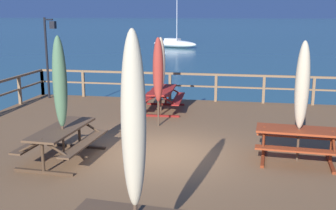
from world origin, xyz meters
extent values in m
plane|color=#2D5B6B|center=(0.00, 0.00, 0.00)|extent=(600.00, 600.00, 0.00)
cube|color=brown|center=(0.00, 0.00, 0.44)|extent=(12.95, 12.99, 0.88)
cube|color=brown|center=(0.00, 6.34, 1.93)|extent=(12.65, 0.09, 0.08)
cube|color=brown|center=(0.00, 6.34, 1.46)|extent=(12.65, 0.07, 0.06)
cube|color=brown|center=(-6.32, 6.34, 1.40)|extent=(0.10, 0.10, 1.05)
cube|color=brown|center=(-4.52, 6.34, 1.40)|extent=(0.10, 0.10, 1.05)
cube|color=brown|center=(-2.71, 6.34, 1.40)|extent=(0.10, 0.10, 1.05)
cube|color=brown|center=(-0.90, 6.34, 1.40)|extent=(0.10, 0.10, 1.05)
cube|color=brown|center=(0.90, 6.34, 1.40)|extent=(0.10, 0.10, 1.05)
cube|color=brown|center=(2.71, 6.34, 1.40)|extent=(0.10, 0.10, 1.05)
cube|color=brown|center=(4.52, 6.34, 1.40)|extent=(0.10, 0.10, 1.05)
cube|color=brown|center=(-6.32, 4.53, 1.40)|extent=(0.10, 0.10, 1.05)
cube|color=brown|center=(-6.32, 6.34, 1.40)|extent=(0.10, 0.10, 1.05)
cube|color=maroon|center=(-0.84, 4.47, 1.62)|extent=(0.88, 2.19, 0.05)
cube|color=maroon|center=(-0.29, 4.50, 1.32)|extent=(0.40, 2.17, 0.04)
cube|color=maroon|center=(-1.40, 4.44, 1.32)|extent=(0.40, 2.17, 0.04)
cube|color=maroon|center=(-0.80, 3.57, 0.91)|extent=(1.40, 0.16, 0.06)
cylinder|color=maroon|center=(-0.80, 3.57, 1.25)|extent=(0.07, 0.07, 0.74)
cylinder|color=maroon|center=(-0.52, 3.59, 1.47)|extent=(0.63, 0.09, 0.37)
cylinder|color=maroon|center=(-1.08, 3.56, 1.47)|extent=(0.63, 0.09, 0.37)
cube|color=maroon|center=(-0.89, 5.36, 0.91)|extent=(1.40, 0.16, 0.06)
cylinder|color=maroon|center=(-0.89, 5.36, 1.25)|extent=(0.07, 0.07, 0.74)
cylinder|color=maroon|center=(-0.61, 5.38, 1.47)|extent=(0.63, 0.09, 0.37)
cylinder|color=maroon|center=(-1.17, 5.35, 1.47)|extent=(0.63, 0.09, 0.37)
cube|color=brown|center=(-2.18, -0.84, 1.62)|extent=(0.87, 2.20, 0.05)
cube|color=brown|center=(-1.62, -0.87, 1.32)|extent=(0.39, 2.18, 0.04)
cube|color=brown|center=(-2.74, -0.81, 1.32)|extent=(0.39, 2.18, 0.04)
cube|color=#432F1F|center=(-2.23, -1.74, 0.91)|extent=(1.40, 0.15, 0.06)
cylinder|color=#432F1F|center=(-2.23, -1.74, 1.25)|extent=(0.07, 0.07, 0.74)
cylinder|color=#432F1F|center=(-1.95, -1.76, 1.47)|extent=(0.63, 0.09, 0.37)
cylinder|color=#432F1F|center=(-2.51, -1.73, 1.47)|extent=(0.63, 0.09, 0.37)
cube|color=#432F1F|center=(-2.13, 0.06, 0.91)|extent=(1.40, 0.15, 0.06)
cylinder|color=#432F1F|center=(-2.13, 0.06, 1.25)|extent=(0.07, 0.07, 0.74)
cylinder|color=#432F1F|center=(-1.85, 0.05, 1.47)|extent=(0.63, 0.09, 0.37)
cylinder|color=#432F1F|center=(-2.41, 0.07, 1.47)|extent=(0.63, 0.09, 0.37)
cube|color=#993819|center=(3.21, 0.05, 1.62)|extent=(1.91, 0.88, 0.05)
cube|color=#993819|center=(3.18, -0.51, 1.32)|extent=(1.88, 0.40, 0.04)
cube|color=#993819|center=(3.25, 0.61, 1.32)|extent=(1.88, 0.40, 0.04)
cube|color=maroon|center=(2.46, 0.10, 0.91)|extent=(0.17, 1.40, 0.06)
cylinder|color=maroon|center=(2.46, 0.10, 1.25)|extent=(0.07, 0.07, 0.74)
cylinder|color=maroon|center=(2.44, -0.18, 1.47)|extent=(0.10, 0.63, 0.37)
cylinder|color=maroon|center=(2.48, 0.38, 1.47)|extent=(0.10, 0.63, 0.37)
cube|color=maroon|center=(3.96, 0.00, 0.91)|extent=(0.17, 1.40, 0.06)
cylinder|color=maroon|center=(3.96, 0.00, 1.25)|extent=(0.07, 0.07, 0.74)
cylinder|color=maroon|center=(3.95, -0.28, 1.47)|extent=(0.10, 0.63, 0.37)
cylinder|color=maroon|center=(3.98, 0.28, 1.47)|extent=(0.10, 0.63, 0.37)
cylinder|color=#4C3828|center=(-0.89, 4.44, 2.09)|extent=(0.06, 0.06, 2.43)
ellipsoid|color=tan|center=(-0.89, 4.44, 2.53)|extent=(0.32, 0.32, 1.85)
cylinder|color=#71614F|center=(-0.89, 4.44, 2.39)|extent=(0.21, 0.21, 0.05)
cone|color=#4C3828|center=(-0.89, 4.44, 3.38)|extent=(0.10, 0.10, 0.14)
cylinder|color=#4C3828|center=(-2.13, -0.91, 2.25)|extent=(0.06, 0.06, 2.74)
ellipsoid|color=#4C704C|center=(-2.13, -0.91, 2.73)|extent=(0.32, 0.32, 2.08)
cylinder|color=#2D432D|center=(-2.13, -0.91, 2.58)|extent=(0.21, 0.21, 0.05)
cone|color=#4C3828|center=(-2.13, -0.91, 3.69)|extent=(0.10, 0.10, 0.14)
cylinder|color=#4C3828|center=(3.24, 0.04, 2.20)|extent=(0.06, 0.06, 2.64)
ellipsoid|color=#CCB793|center=(3.24, 0.04, 2.67)|extent=(0.32, 0.32, 2.01)
cylinder|color=#7A6E58|center=(3.24, 0.04, 2.51)|extent=(0.21, 0.21, 0.05)
cone|color=#4C3828|center=(3.24, 0.04, 3.59)|extent=(0.10, 0.10, 0.14)
cylinder|color=#4C3828|center=(0.59, -4.65, 2.40)|extent=(0.06, 0.06, 3.03)
ellipsoid|color=#CCB793|center=(0.59, -4.65, 2.93)|extent=(0.32, 0.32, 2.31)
cylinder|color=#7A6E58|center=(0.59, -4.65, 2.76)|extent=(0.21, 0.21, 0.05)
cone|color=#4C3828|center=(0.59, -4.65, 3.98)|extent=(0.10, 0.10, 0.14)
cylinder|color=#4C3828|center=(-0.57, 2.46, 2.15)|extent=(0.06, 0.06, 2.54)
ellipsoid|color=#A33328|center=(-0.57, 2.46, 2.60)|extent=(0.32, 0.32, 1.93)
cylinder|color=maroon|center=(-0.57, 2.46, 2.45)|extent=(0.21, 0.21, 0.05)
cone|color=#4C3828|center=(-0.57, 2.46, 3.49)|extent=(0.10, 0.10, 0.14)
cylinder|color=black|center=(-5.77, 5.79, 2.48)|extent=(0.09, 0.09, 3.20)
cylinder|color=black|center=(-5.54, 5.66, 4.00)|extent=(0.50, 0.33, 0.06)
cube|color=black|center=(-5.30, 5.52, 3.80)|extent=(0.20, 0.20, 0.28)
sphere|color=#F4E08C|center=(-5.30, 5.52, 3.80)|extent=(0.14, 0.14, 0.14)
ellipsoid|color=white|center=(-6.58, 41.50, 0.45)|extent=(6.21, 3.67, 0.90)
cube|color=silver|center=(-6.86, 41.60, 0.95)|extent=(2.07, 1.65, 0.36)
cylinder|color=silver|center=(-6.30, 41.39, 4.22)|extent=(0.10, 0.10, 7.00)
camera|label=1|loc=(1.92, -9.52, 4.27)|focal=44.34mm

